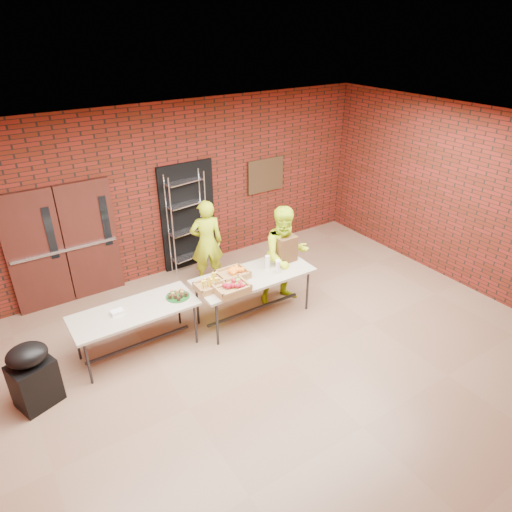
{
  "coord_description": "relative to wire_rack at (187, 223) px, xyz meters",
  "views": [
    {
      "loc": [
        -3.28,
        -4.02,
        4.47
      ],
      "look_at": [
        0.31,
        1.4,
        1.03
      ],
      "focal_mm": 32.0,
      "sensor_mm": 36.0,
      "label": 1
    }
  ],
  "objects": [
    {
      "name": "coffee_dispenser",
      "position": [
        0.86,
        -1.93,
        0.04
      ],
      "size": [
        0.34,
        0.3,
        0.45
      ],
      "primitive_type": "cube",
      "color": "#543A1C",
      "rests_on": "table_right"
    },
    {
      "name": "basket_oranges",
      "position": [
        -0.17,
        -1.96,
        -0.12
      ],
      "size": [
        0.47,
        0.36,
        0.15
      ],
      "color": "#AD8945",
      "rests_on": "table_right"
    },
    {
      "name": "wire_rack",
      "position": [
        0.0,
        0.0,
        0.0
      ],
      "size": [
        0.75,
        0.35,
        1.97
      ],
      "primitive_type": null,
      "rotation": [
        0.0,
        0.0,
        0.16
      ],
      "color": "silver",
      "rests_on": "room"
    },
    {
      "name": "cup_stack_front",
      "position": [
        0.5,
        -2.24,
        -0.07
      ],
      "size": [
        0.07,
        0.07,
        0.21
      ],
      "primitive_type": "cylinder",
      "color": "white",
      "rests_on": "table_right"
    },
    {
      "name": "cup_stack_mid",
      "position": [
        0.52,
        -2.21,
        -0.07
      ],
      "size": [
        0.07,
        0.07,
        0.22
      ],
      "primitive_type": "cylinder",
      "color": "white",
      "rests_on": "table_right"
    },
    {
      "name": "table_right",
      "position": [
        0.15,
        -2.07,
        -0.25
      ],
      "size": [
        1.96,
        0.85,
        0.8
      ],
      "rotation": [
        0.0,
        0.0,
        -0.02
      ],
      "color": "tan",
      "rests_on": "room"
    },
    {
      "name": "cup_stack_back",
      "position": [
        0.45,
        -2.02,
        -0.07
      ],
      "size": [
        0.08,
        0.08,
        0.23
      ],
      "primitive_type": "cylinder",
      "color": "white",
      "rests_on": "table_right"
    },
    {
      "name": "dark_doorway",
      "position": [
        0.09,
        0.14,
        0.07
      ],
      "size": [
        1.1,
        0.06,
        2.1
      ],
      "primitive_type": "cube",
      "color": "black",
      "rests_on": "room"
    },
    {
      "name": "room",
      "position": [
        -0.01,
        -3.32,
        0.62
      ],
      "size": [
        8.08,
        7.08,
        3.28
      ],
      "color": "#846047",
      "rests_on": "ground"
    },
    {
      "name": "bronze_plaque",
      "position": [
        1.89,
        0.13,
        0.57
      ],
      "size": [
        0.85,
        0.04,
        0.7
      ],
      "primitive_type": "cube",
      "color": "#3B2C17",
      "rests_on": "room"
    },
    {
      "name": "volunteer_man",
      "position": [
        0.88,
        -1.93,
        -0.11
      ],
      "size": [
        0.95,
        0.8,
        1.75
      ],
      "primitive_type": "imported",
      "rotation": [
        0.0,
        0.0,
        -0.18
      ],
      "color": "#BFE319",
      "rests_on": "room"
    },
    {
      "name": "table_left",
      "position": [
        -1.76,
        -1.87,
        -0.31
      ],
      "size": [
        1.8,
        0.75,
        0.74
      ],
      "rotation": [
        0.0,
        0.0,
        0.0
      ],
      "color": "tan",
      "rests_on": "room"
    },
    {
      "name": "basket_apples",
      "position": [
        -0.4,
        -2.3,
        -0.11
      ],
      "size": [
        0.5,
        0.39,
        0.16
      ],
      "color": "#AD8945",
      "rests_on": "table_right"
    },
    {
      "name": "double_doors",
      "position": [
        -2.21,
        0.12,
        0.07
      ],
      "size": [
        1.78,
        0.12,
        2.1
      ],
      "color": "#421812",
      "rests_on": "room"
    },
    {
      "name": "muffin_tray",
      "position": [
        -1.1,
        -1.9,
        -0.2
      ],
      "size": [
        0.35,
        0.35,
        0.09
      ],
      "color": "#15521B",
      "rests_on": "table_left"
    },
    {
      "name": "covered_grill",
      "position": [
        -3.23,
        -2.14,
        -0.52
      ],
      "size": [
        0.61,
        0.56,
        0.92
      ],
      "rotation": [
        0.0,
        0.0,
        0.33
      ],
      "color": "black",
      "rests_on": "room"
    },
    {
      "name": "napkin_box",
      "position": [
        -2.0,
        -1.84,
        -0.21
      ],
      "size": [
        0.17,
        0.12,
        0.06
      ],
      "primitive_type": "cube",
      "color": "white",
      "rests_on": "table_left"
    },
    {
      "name": "volunteer_woman",
      "position": [
        0.06,
        -0.65,
        -0.17
      ],
      "size": [
        0.68,
        0.55,
        1.63
      ],
      "primitive_type": "imported",
      "rotation": [
        0.0,
        0.0,
        2.85
      ],
      "color": "#BFE319",
      "rests_on": "room"
    },
    {
      "name": "basket_bananas",
      "position": [
        -0.64,
        -2.06,
        -0.12
      ],
      "size": [
        0.42,
        0.33,
        0.13
      ],
      "color": "#AD8945",
      "rests_on": "table_right"
    }
  ]
}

